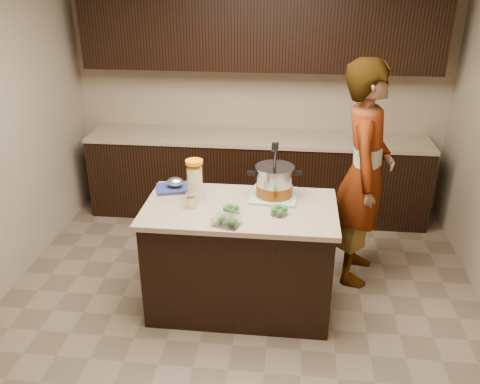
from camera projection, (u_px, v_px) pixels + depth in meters
The scene contains 13 objects.
ground_plane at pixel (240, 304), 4.20m from camera, with size 4.00×4.00×0.00m, color brown.
room_shell at pixel (240, 100), 3.49m from camera, with size 4.04×4.04×2.72m.
back_cabinets at pixel (258, 131), 5.39m from camera, with size 3.60×0.63×2.33m.
island at pixel (240, 257), 4.02m from camera, with size 1.46×0.81×0.90m.
dish_towel at pixel (274, 196), 3.98m from camera, with size 0.36×0.36×0.02m, color #587A52.
stock_pot at pixel (274, 183), 3.93m from camera, with size 0.42×0.34×0.43m.
lemonade_pitcher at pixel (195, 182), 3.88m from camera, with size 0.15×0.15×0.32m.
mason_jar at pixel (191, 201), 3.79m from camera, with size 0.09×0.09×0.13m.
broccoli_tub_left at pixel (231, 210), 3.71m from camera, with size 0.13×0.13×0.06m.
broccoli_tub_right at pixel (279, 211), 3.69m from camera, with size 0.15×0.15×0.06m.
broccoli_tub_rect at pixel (227, 221), 3.55m from camera, with size 0.22×0.18×0.07m.
blue_tray at pixel (174, 186), 4.09m from camera, with size 0.31×0.28×0.10m.
person at pixel (364, 175), 4.23m from camera, with size 0.70×0.46×1.93m, color gray.
Camera 1 is at (0.37, -3.42, 2.59)m, focal length 38.00 mm.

